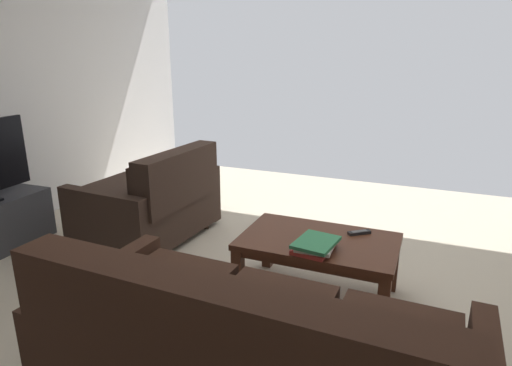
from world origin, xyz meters
name	(u,v)px	position (x,y,z in m)	size (l,w,h in m)	color
ground_plane	(300,291)	(0.00, 0.00, 0.00)	(5.89, 5.81, 0.01)	beige
sofa_main	(250,364)	(-0.16, 1.26, 0.38)	(1.85, 0.96, 0.91)	black
loveseat_near	(153,201)	(1.48, -0.36, 0.36)	(0.92, 1.20, 0.84)	black
coffee_table	(318,248)	(-0.12, 0.02, 0.36)	(1.03, 0.64, 0.43)	#4C2819
book_stack	(315,245)	(-0.14, 0.20, 0.46)	(0.27, 0.32, 0.07)	#C63833
tv_remote	(359,233)	(-0.36, -0.17, 0.44)	(0.15, 0.13, 0.02)	black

